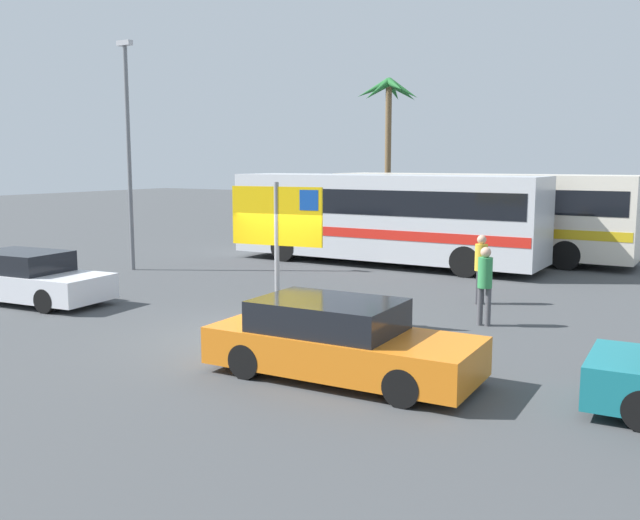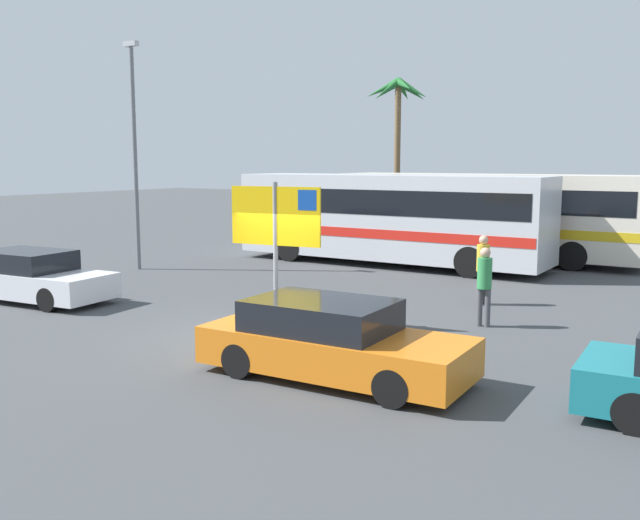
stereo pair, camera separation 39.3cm
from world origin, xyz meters
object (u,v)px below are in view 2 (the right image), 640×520
Objects in this scene: car_white at (32,277)px; pedestrian_by_bus at (484,280)px; pedestrian_near_sign at (483,264)px; ferry_sign at (277,222)px; bus_rear_coach at (486,212)px; car_orange at (331,341)px; bus_front_coach at (389,215)px.

pedestrian_by_bus reaches higher than car_white.
pedestrian_near_sign is 1.01× the size of pedestrian_by_bus.
ferry_sign is 1.81× the size of pedestrian_by_bus.
pedestrian_near_sign is 2.47m from pedestrian_by_bus.
ferry_sign reaches higher than bus_rear_coach.
ferry_sign reaches higher than pedestrian_near_sign.
car_white is 0.98× the size of car_orange.
bus_front_coach is at bearing 36.02° from pedestrian_by_bus.
bus_front_coach is 1.00× the size of bus_rear_coach.
car_white and car_orange have the same top height.
car_white is 11.58m from pedestrian_by_bus.
car_orange is at bearing 99.34° from pedestrian_near_sign.
ferry_sign is at bearing -91.22° from bus_rear_coach.
bus_front_coach reaches higher than pedestrian_by_bus.
ferry_sign is at bearing 4.73° from car_white.
pedestrian_near_sign is at bearing 48.80° from ferry_sign.
car_orange is at bearing 165.92° from pedestrian_by_bus.
pedestrian_by_bus is at bearing 22.95° from ferry_sign.
car_orange is 2.61× the size of pedestrian_near_sign.
car_white is (-7.05, -1.28, -1.69)m from ferry_sign.
pedestrian_near_sign is at bearing -71.02° from bus_rear_coach.
pedestrian_by_bus is (6.07, -7.29, -0.73)m from bus_front_coach.
bus_rear_coach reaches higher than car_white.
car_white is 11.75m from pedestrian_near_sign.
pedestrian_by_bus is (0.86, -2.32, -0.01)m from pedestrian_near_sign.
car_orange is at bearing -67.16° from bus_front_coach.
car_white is 2.56× the size of pedestrian_near_sign.
bus_rear_coach is 15.78m from car_orange.
bus_rear_coach reaches higher than car_orange.
bus_rear_coach is 3.50× the size of ferry_sign.
car_orange is 7.30m from pedestrian_near_sign.
pedestrian_by_bus is at bearing -70.73° from bus_rear_coach.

